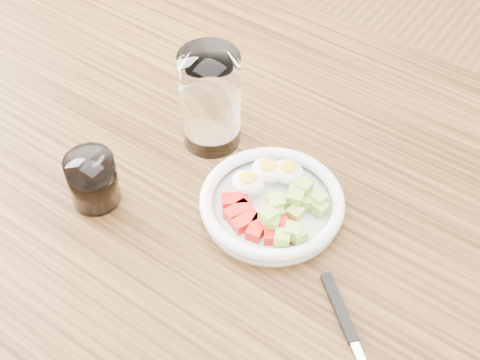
# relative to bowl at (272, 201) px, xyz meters

# --- Properties ---
(dining_table) EXTENTS (1.50, 0.90, 0.77)m
(dining_table) POSITION_rel_bowl_xyz_m (-0.04, -0.01, -0.12)
(dining_table) COLOR brown
(dining_table) RESTS_ON ground
(bowl) EXTENTS (0.19, 0.19, 0.05)m
(bowl) POSITION_rel_bowl_xyz_m (0.00, 0.00, 0.00)
(bowl) COLOR white
(bowl) RESTS_ON dining_table
(fork) EXTENTS (0.16, 0.14, 0.01)m
(fork) POSITION_rel_bowl_xyz_m (0.17, -0.10, -0.01)
(fork) COLOR black
(fork) RESTS_ON dining_table
(water_glass) EXTENTS (0.09, 0.09, 0.15)m
(water_glass) POSITION_rel_bowl_xyz_m (-0.15, 0.06, 0.06)
(water_glass) COLOR white
(water_glass) RESTS_ON dining_table
(coffee_glass) EXTENTS (0.07, 0.07, 0.08)m
(coffee_glass) POSITION_rel_bowl_xyz_m (-0.21, -0.12, 0.02)
(coffee_glass) COLOR white
(coffee_glass) RESTS_ON dining_table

